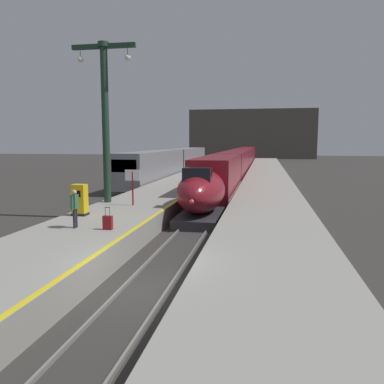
# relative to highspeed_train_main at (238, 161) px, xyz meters

# --- Properties ---
(ground_plane) EXTENTS (260.00, 260.00, 0.00)m
(ground_plane) POSITION_rel_highspeed_train_main_xyz_m (0.00, -45.20, -1.97)
(ground_plane) COLOR #33302D
(platform_left) EXTENTS (4.80, 110.00, 1.05)m
(platform_left) POSITION_rel_highspeed_train_main_xyz_m (-4.05, -20.45, -1.45)
(platform_left) COLOR gray
(platform_left) RESTS_ON ground
(platform_right) EXTENTS (4.80, 110.00, 1.05)m
(platform_right) POSITION_rel_highspeed_train_main_xyz_m (4.05, -20.45, -1.45)
(platform_right) COLOR gray
(platform_right) RESTS_ON ground
(platform_left_safety_stripe) EXTENTS (0.20, 107.80, 0.01)m
(platform_left_safety_stripe) POSITION_rel_highspeed_train_main_xyz_m (-1.77, -20.45, -0.92)
(platform_left_safety_stripe) COLOR yellow
(platform_left_safety_stripe) RESTS_ON platform_left
(rail_main_left) EXTENTS (0.08, 110.00, 0.12)m
(rail_main_left) POSITION_rel_highspeed_train_main_xyz_m (-0.75, -17.70, -1.91)
(rail_main_left) COLOR slate
(rail_main_left) RESTS_ON ground
(rail_main_right) EXTENTS (0.08, 110.00, 0.12)m
(rail_main_right) POSITION_rel_highspeed_train_main_xyz_m (0.75, -17.70, -1.91)
(rail_main_right) COLOR slate
(rail_main_right) RESTS_ON ground
(rail_secondary_left) EXTENTS (0.08, 110.00, 0.12)m
(rail_secondary_left) POSITION_rel_highspeed_train_main_xyz_m (-8.85, -17.70, -1.91)
(rail_secondary_left) COLOR slate
(rail_secondary_left) RESTS_ON ground
(rail_secondary_right) EXTENTS (0.08, 110.00, 0.12)m
(rail_secondary_right) POSITION_rel_highspeed_train_main_xyz_m (-7.35, -17.70, -1.91)
(rail_secondary_right) COLOR slate
(rail_secondary_right) RESTS_ON ground
(highspeed_train_main) EXTENTS (2.92, 75.26, 3.60)m
(highspeed_train_main) POSITION_rel_highspeed_train_main_xyz_m (0.00, 0.00, 0.00)
(highspeed_train_main) COLOR maroon
(highspeed_train_main) RESTS_ON ground
(regional_train_adjacent) EXTENTS (2.85, 36.60, 3.80)m
(regional_train_adjacent) POSITION_rel_highspeed_train_main_xyz_m (-8.10, -6.91, 0.16)
(regional_train_adjacent) COLOR gray
(regional_train_adjacent) RESTS_ON ground
(station_column_mid) EXTENTS (4.00, 0.68, 9.67)m
(station_column_mid) POSITION_rel_highspeed_train_main_xyz_m (-5.90, -33.93, 4.86)
(station_column_mid) COLOR #1E3828
(station_column_mid) RESTS_ON platform_left
(passenger_near_edge) EXTENTS (0.24, 0.57, 1.69)m
(passenger_near_edge) POSITION_rel_highspeed_train_main_xyz_m (-4.39, -41.16, 0.07)
(passenger_near_edge) COLOR #23232D
(passenger_near_edge) RESTS_ON platform_left
(rolling_suitcase) EXTENTS (0.40, 0.22, 0.98)m
(rolling_suitcase) POSITION_rel_highspeed_train_main_xyz_m (-2.85, -41.24, -0.62)
(rolling_suitcase) COLOR maroon
(rolling_suitcase) RESTS_ON platform_left
(ticket_machine_yellow) EXTENTS (0.76, 0.62, 1.60)m
(ticket_machine_yellow) POSITION_rel_highspeed_train_main_xyz_m (-5.55, -38.39, -0.18)
(ticket_machine_yellow) COLOR yellow
(ticket_machine_yellow) RESTS_ON platform_left
(departure_info_board) EXTENTS (0.90, 0.10, 2.12)m
(departure_info_board) POSITION_rel_highspeed_train_main_xyz_m (-3.92, -34.86, 0.58)
(departure_info_board) COLOR maroon
(departure_info_board) RESTS_ON platform_left
(terminus_back_wall) EXTENTS (36.00, 2.00, 14.00)m
(terminus_back_wall) POSITION_rel_highspeed_train_main_xyz_m (0.00, 56.80, 5.03)
(terminus_back_wall) COLOR #4C4742
(terminus_back_wall) RESTS_ON ground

